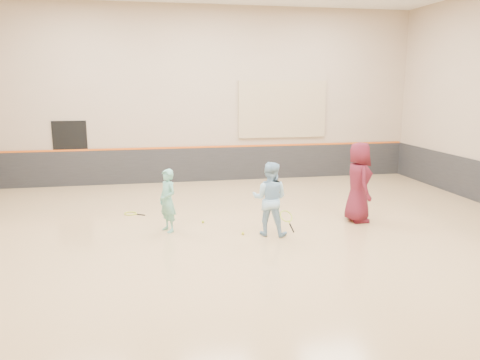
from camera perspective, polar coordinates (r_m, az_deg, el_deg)
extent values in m
cube|color=tan|center=(11.02, -0.54, -6.83)|extent=(15.00, 12.00, 0.20)
cube|color=tan|center=(16.40, -4.42, 10.24)|extent=(15.00, 0.02, 6.00)
cube|color=tan|center=(4.68, 12.89, 6.58)|extent=(15.00, 0.02, 6.00)
cube|color=#232326|center=(16.60, -4.27, 1.92)|extent=(14.90, 0.04, 1.20)
cube|color=#D85914|center=(16.49, -4.30, 4.04)|extent=(14.90, 0.03, 0.06)
cube|color=tan|center=(16.92, 5.20, 8.57)|extent=(3.20, 0.08, 2.00)
cube|color=black|center=(16.63, -19.92, 3.02)|extent=(1.10, 0.05, 2.20)
imported|color=#6CBCAA|center=(10.97, -8.81, -2.49)|extent=(0.57, 0.64, 1.48)
imported|color=#95C4E7|center=(10.60, 3.65, -2.29)|extent=(1.01, 0.92, 1.69)
imported|color=#561422|center=(11.97, 14.24, -0.26)|extent=(0.70, 1.02, 1.99)
sphere|color=yellow|center=(10.77, 0.35, -6.52)|extent=(0.07, 0.07, 0.07)
sphere|color=gold|center=(11.85, 14.91, 1.22)|extent=(0.07, 0.07, 0.07)
sphere|color=#BBD431|center=(11.69, -4.54, -5.09)|extent=(0.07, 0.07, 0.07)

